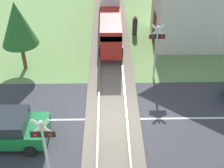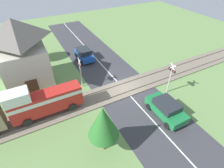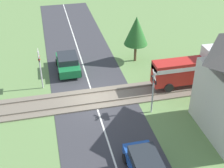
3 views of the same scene
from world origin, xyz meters
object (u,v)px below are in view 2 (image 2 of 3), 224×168
(car_far_side, at_px, (84,54))
(station_building, at_px, (23,55))
(car_near_crossing, at_px, (166,108))
(crossing_signal_east_approach, at_px, (80,69))
(crossing_signal_west_approach, at_px, (171,75))
(pedestrian_by_station, at_px, (25,103))

(car_far_side, xyz_separation_m, station_building, (-2.38, 7.24, 2.78))
(car_near_crossing, bearing_deg, crossing_signal_east_approach, 34.91)
(car_far_side, xyz_separation_m, crossing_signal_west_approach, (-10.76, -5.26, 1.43))
(car_far_side, relative_size, crossing_signal_east_approach, 1.09)
(pedestrian_by_station, bearing_deg, car_far_side, -52.60)
(car_near_crossing, relative_size, crossing_signal_east_approach, 1.12)
(car_near_crossing, height_order, crossing_signal_west_approach, crossing_signal_west_approach)
(crossing_signal_east_approach, bearing_deg, car_far_side, -22.96)
(car_far_side, relative_size, pedestrian_by_station, 2.52)
(crossing_signal_east_approach, relative_size, station_building, 0.48)
(car_near_crossing, bearing_deg, pedestrian_by_station, 58.51)
(car_far_side, distance_m, station_building, 8.11)
(car_far_side, bearing_deg, station_building, 108.22)
(station_building, bearing_deg, car_far_side, -71.78)
(car_near_crossing, xyz_separation_m, crossing_signal_west_approach, (2.38, -2.38, 1.41))
(crossing_signal_east_approach, bearing_deg, pedestrian_by_station, 96.86)
(car_far_side, distance_m, crossing_signal_west_approach, 12.06)
(crossing_signal_east_approach, bearing_deg, station_building, 56.43)
(car_far_side, distance_m, pedestrian_by_station, 10.40)
(car_far_side, bearing_deg, crossing_signal_east_approach, 157.04)
(pedestrian_by_station, bearing_deg, car_near_crossing, -121.49)
(crossing_signal_west_approach, xyz_separation_m, crossing_signal_east_approach, (5.15, 7.63, 0.00))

